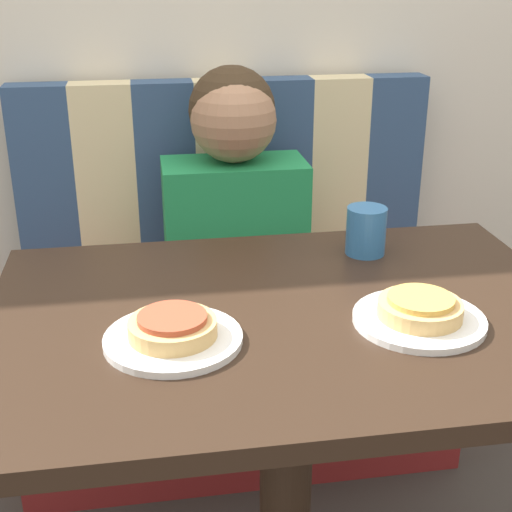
{
  "coord_description": "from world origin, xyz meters",
  "views": [
    {
      "loc": [
        -0.23,
        -1.07,
        1.33
      ],
      "look_at": [
        0.0,
        0.36,
        0.72
      ],
      "focal_mm": 50.0,
      "sensor_mm": 36.0,
      "label": 1
    }
  ],
  "objects_px": {
    "pizza_left": "(173,326)",
    "drinking_cup": "(366,231)",
    "plate_left": "(173,339)",
    "person": "(234,186)",
    "pizza_right": "(420,307)",
    "plate_right": "(419,320)"
  },
  "relations": [
    {
      "from": "pizza_left",
      "to": "drinking_cup",
      "type": "distance_m",
      "value": 0.51
    },
    {
      "from": "drinking_cup",
      "to": "plate_left",
      "type": "bearing_deg",
      "value": -143.0
    },
    {
      "from": "plate_left",
      "to": "drinking_cup",
      "type": "relative_size",
      "value": 2.24
    },
    {
      "from": "person",
      "to": "pizza_left",
      "type": "bearing_deg",
      "value": -104.29
    },
    {
      "from": "pizza_right",
      "to": "drinking_cup",
      "type": "xyz_separation_m",
      "value": [
        0.0,
        0.31,
        0.02
      ]
    },
    {
      "from": "drinking_cup",
      "to": "pizza_right",
      "type": "bearing_deg",
      "value": -90.47
    },
    {
      "from": "person",
      "to": "plate_left",
      "type": "height_order",
      "value": "person"
    },
    {
      "from": "person",
      "to": "plate_left",
      "type": "xyz_separation_m",
      "value": [
        -0.2,
        -0.8,
        0.0
      ]
    },
    {
      "from": "pizza_left",
      "to": "person",
      "type": "bearing_deg",
      "value": 75.71
    },
    {
      "from": "pizza_right",
      "to": "pizza_left",
      "type": "bearing_deg",
      "value": 180.0
    },
    {
      "from": "pizza_left",
      "to": "pizza_right",
      "type": "height_order",
      "value": "same"
    },
    {
      "from": "person",
      "to": "drinking_cup",
      "type": "height_order",
      "value": "person"
    },
    {
      "from": "plate_right",
      "to": "pizza_right",
      "type": "bearing_deg",
      "value": 26.57
    },
    {
      "from": "person",
      "to": "pizza_right",
      "type": "bearing_deg",
      "value": -75.71
    },
    {
      "from": "plate_right",
      "to": "pizza_right",
      "type": "height_order",
      "value": "pizza_right"
    },
    {
      "from": "plate_right",
      "to": "drinking_cup",
      "type": "relative_size",
      "value": 2.24
    },
    {
      "from": "pizza_right",
      "to": "person",
      "type": "bearing_deg",
      "value": 104.29
    },
    {
      "from": "plate_left",
      "to": "plate_right",
      "type": "height_order",
      "value": "same"
    },
    {
      "from": "person",
      "to": "pizza_left",
      "type": "xyz_separation_m",
      "value": [
        -0.2,
        -0.8,
        0.02
      ]
    },
    {
      "from": "pizza_left",
      "to": "plate_right",
      "type": "bearing_deg",
      "value": -0.0
    },
    {
      "from": "person",
      "to": "pizza_right",
      "type": "distance_m",
      "value": 0.82
    },
    {
      "from": "person",
      "to": "pizza_right",
      "type": "height_order",
      "value": "person"
    }
  ]
}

